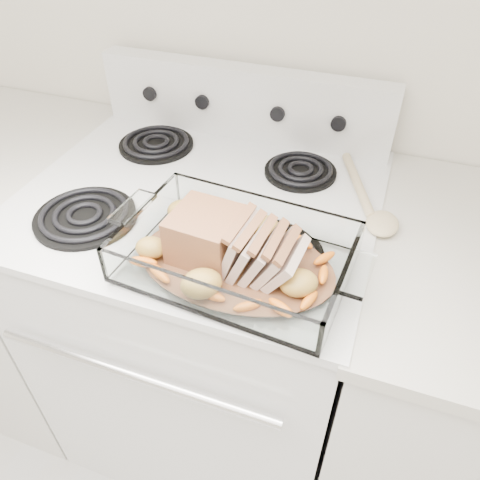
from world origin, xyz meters
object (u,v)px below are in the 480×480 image
(electric_range, at_px, (209,324))
(pork_roast, at_px, (224,242))
(baking_dish, at_px, (236,259))
(counter_left, at_px, (20,272))
(counter_right, at_px, (452,398))

(electric_range, bearing_deg, pork_roast, -55.62)
(baking_dish, bearing_deg, electric_range, 133.29)
(counter_left, distance_m, baking_dish, 0.98)
(electric_range, distance_m, pork_roast, 0.57)
(electric_range, xyz_separation_m, baking_dish, (0.16, -0.20, 0.48))
(electric_range, bearing_deg, baking_dish, -51.30)
(electric_range, bearing_deg, counter_right, -0.10)
(electric_range, bearing_deg, counter_left, -179.90)
(baking_dish, bearing_deg, counter_right, 25.91)
(electric_range, height_order, baking_dish, electric_range)
(counter_right, height_order, pork_roast, pork_roast)
(pork_roast, bearing_deg, electric_range, 116.96)
(electric_range, distance_m, counter_left, 0.67)
(baking_dish, bearing_deg, pork_roast, -175.41)
(electric_range, height_order, pork_roast, electric_range)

